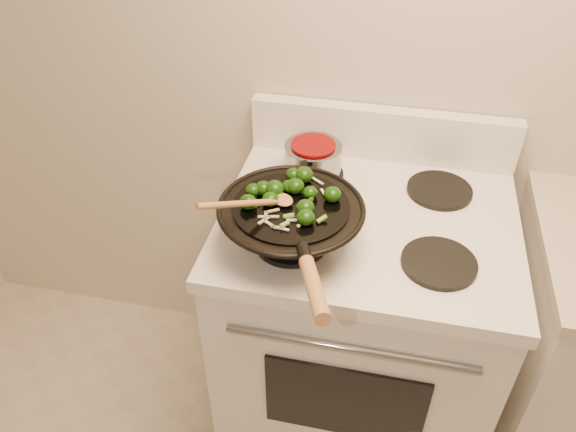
# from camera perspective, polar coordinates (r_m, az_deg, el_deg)

# --- Properties ---
(stove) EXTENTS (0.78, 0.67, 1.08)m
(stove) POSITION_cam_1_polar(r_m,az_deg,el_deg) (1.81, 6.96, -11.14)
(stove) COLOR white
(stove) RESTS_ON ground
(wok) EXTENTS (0.35, 0.57, 0.19)m
(wok) POSITION_cam_1_polar(r_m,az_deg,el_deg) (1.35, 0.33, -0.65)
(wok) COLOR black
(wok) RESTS_ON stove
(stirfry) EXTENTS (0.23, 0.23, 0.04)m
(stirfry) POSITION_cam_1_polar(r_m,az_deg,el_deg) (1.33, 0.15, 2.39)
(stirfry) COLOR #123408
(stirfry) RESTS_ON wok
(wooden_spoon) EXTENTS (0.18, 0.22, 0.11)m
(wooden_spoon) POSITION_cam_1_polar(r_m,az_deg,el_deg) (1.27, -2.91, 1.44)
(wooden_spoon) COLOR #A36F40
(wooden_spoon) RESTS_ON wok
(saucepan) EXTENTS (0.16, 0.26, 0.10)m
(saucepan) POSITION_cam_1_polar(r_m,az_deg,el_deg) (1.60, 2.52, 5.79)
(saucepan) COLOR gray
(saucepan) RESTS_ON stove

